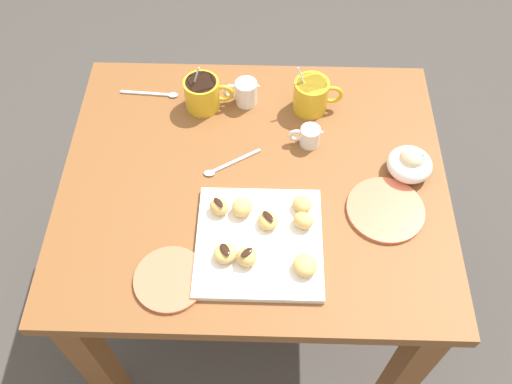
{
  "coord_description": "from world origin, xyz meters",
  "views": [
    {
      "loc": [
        0.03,
        -0.82,
        1.86
      ],
      "look_at": [
        0.01,
        -0.06,
        0.76
      ],
      "focal_mm": 38.85,
      "sensor_mm": 36.0,
      "label": 1
    }
  ],
  "objects_px": {
    "pastry_plate_square": "(259,242)",
    "saucer_coral_right": "(170,279)",
    "beignet_0": "(225,253)",
    "beignet_7": "(219,207)",
    "beignet_1": "(242,207)",
    "beignet_2": "(302,204)",
    "chocolate_sauce_pitcher": "(310,135)",
    "dining_table": "(254,208)",
    "coffee_mug_mustard_left": "(203,93)",
    "saucer_coral_left": "(385,210)",
    "ice_cream_bowl": "(410,163)",
    "beignet_5": "(303,220)",
    "beignet_3": "(305,265)",
    "beignet_4": "(247,257)",
    "coffee_mug_mustard_right": "(312,95)",
    "beignet_6": "(268,220)",
    "cream_pitcher_white": "(246,92)"
  },
  "relations": [
    {
      "from": "saucer_coral_right",
      "to": "coffee_mug_mustard_right",
      "type": "bearing_deg",
      "value": 58.48
    },
    {
      "from": "cream_pitcher_white",
      "to": "pastry_plate_square",
      "type": "bearing_deg",
      "value": -83.93
    },
    {
      "from": "beignet_4",
      "to": "coffee_mug_mustard_left",
      "type": "bearing_deg",
      "value": 105.64
    },
    {
      "from": "beignet_4",
      "to": "dining_table",
      "type": "bearing_deg",
      "value": 88.07
    },
    {
      "from": "ice_cream_bowl",
      "to": "beignet_3",
      "type": "height_order",
      "value": "ice_cream_bowl"
    },
    {
      "from": "dining_table",
      "to": "beignet_2",
      "type": "bearing_deg",
      "value": -39.61
    },
    {
      "from": "coffee_mug_mustard_left",
      "to": "ice_cream_bowl",
      "type": "height_order",
      "value": "coffee_mug_mustard_left"
    },
    {
      "from": "beignet_2",
      "to": "beignet_4",
      "type": "height_order",
      "value": "beignet_4"
    },
    {
      "from": "coffee_mug_mustard_right",
      "to": "chocolate_sauce_pitcher",
      "type": "bearing_deg",
      "value": -93.64
    },
    {
      "from": "dining_table",
      "to": "coffee_mug_mustard_right",
      "type": "xyz_separation_m",
      "value": [
        0.15,
        0.25,
        0.19
      ]
    },
    {
      "from": "dining_table",
      "to": "beignet_1",
      "type": "height_order",
      "value": "beignet_1"
    },
    {
      "from": "dining_table",
      "to": "pastry_plate_square",
      "type": "relative_size",
      "value": 3.34
    },
    {
      "from": "ice_cream_bowl",
      "to": "beignet_5",
      "type": "bearing_deg",
      "value": -147.13
    },
    {
      "from": "beignet_7",
      "to": "beignet_6",
      "type": "bearing_deg",
      "value": -16.03
    },
    {
      "from": "beignet_3",
      "to": "beignet_0",
      "type": "bearing_deg",
      "value": 171.85
    },
    {
      "from": "cream_pitcher_white",
      "to": "ice_cream_bowl",
      "type": "xyz_separation_m",
      "value": [
        0.42,
        -0.23,
        -0.0
      ]
    },
    {
      "from": "beignet_0",
      "to": "beignet_3",
      "type": "xyz_separation_m",
      "value": [
        0.18,
        -0.03,
        0.0
      ]
    },
    {
      "from": "coffee_mug_mustard_right",
      "to": "saucer_coral_left",
      "type": "bearing_deg",
      "value": -63.03
    },
    {
      "from": "ice_cream_bowl",
      "to": "beignet_7",
      "type": "distance_m",
      "value": 0.49
    },
    {
      "from": "pastry_plate_square",
      "to": "beignet_6",
      "type": "height_order",
      "value": "beignet_6"
    },
    {
      "from": "beignet_1",
      "to": "beignet_2",
      "type": "distance_m",
      "value": 0.14
    },
    {
      "from": "beignet_5",
      "to": "chocolate_sauce_pitcher",
      "type": "bearing_deg",
      "value": 85.19
    },
    {
      "from": "pastry_plate_square",
      "to": "beignet_3",
      "type": "height_order",
      "value": "beignet_3"
    },
    {
      "from": "chocolate_sauce_pitcher",
      "to": "beignet_1",
      "type": "xyz_separation_m",
      "value": [
        -0.17,
        -0.23,
        0.0
      ]
    },
    {
      "from": "coffee_mug_mustard_left",
      "to": "beignet_5",
      "type": "distance_m",
      "value": 0.47
    },
    {
      "from": "saucer_coral_right",
      "to": "beignet_6",
      "type": "xyz_separation_m",
      "value": [
        0.22,
        0.14,
        0.03
      ]
    },
    {
      "from": "beignet_3",
      "to": "beignet_4",
      "type": "height_order",
      "value": "beignet_4"
    },
    {
      "from": "saucer_coral_left",
      "to": "chocolate_sauce_pitcher",
      "type": "bearing_deg",
      "value": 130.76
    },
    {
      "from": "dining_table",
      "to": "coffee_mug_mustard_left",
      "type": "distance_m",
      "value": 0.34
    },
    {
      "from": "beignet_6",
      "to": "beignet_5",
      "type": "bearing_deg",
      "value": 0.1
    },
    {
      "from": "coffee_mug_mustard_right",
      "to": "dining_table",
      "type": "bearing_deg",
      "value": -121.29
    },
    {
      "from": "coffee_mug_mustard_right",
      "to": "beignet_3",
      "type": "xyz_separation_m",
      "value": [
        -0.03,
        -0.51,
        -0.02
      ]
    },
    {
      "from": "beignet_4",
      "to": "beignet_5",
      "type": "height_order",
      "value": "beignet_4"
    },
    {
      "from": "dining_table",
      "to": "saucer_coral_left",
      "type": "relative_size",
      "value": 5.16
    },
    {
      "from": "chocolate_sauce_pitcher",
      "to": "saucer_coral_left",
      "type": "relative_size",
      "value": 0.49
    },
    {
      "from": "ice_cream_bowl",
      "to": "beignet_2",
      "type": "relative_size",
      "value": 2.45
    },
    {
      "from": "ice_cream_bowl",
      "to": "beignet_7",
      "type": "height_order",
      "value": "ice_cream_bowl"
    },
    {
      "from": "chocolate_sauce_pitcher",
      "to": "saucer_coral_right",
      "type": "xyz_separation_m",
      "value": [
        -0.32,
        -0.41,
        -0.03
      ]
    },
    {
      "from": "beignet_0",
      "to": "beignet_2",
      "type": "xyz_separation_m",
      "value": [
        0.17,
        0.14,
        0.0
      ]
    },
    {
      "from": "beignet_3",
      "to": "ice_cream_bowl",
      "type": "bearing_deg",
      "value": 47.17
    },
    {
      "from": "coffee_mug_mustard_left",
      "to": "beignet_2",
      "type": "distance_m",
      "value": 0.43
    },
    {
      "from": "ice_cream_bowl",
      "to": "beignet_6",
      "type": "distance_m",
      "value": 0.39
    },
    {
      "from": "pastry_plate_square",
      "to": "beignet_0",
      "type": "distance_m",
      "value": 0.09
    },
    {
      "from": "coffee_mug_mustard_right",
      "to": "beignet_3",
      "type": "distance_m",
      "value": 0.51
    },
    {
      "from": "beignet_0",
      "to": "beignet_7",
      "type": "relative_size",
      "value": 1.14
    },
    {
      "from": "pastry_plate_square",
      "to": "saucer_coral_right",
      "type": "height_order",
      "value": "pastry_plate_square"
    },
    {
      "from": "pastry_plate_square",
      "to": "beignet_6",
      "type": "distance_m",
      "value": 0.05
    },
    {
      "from": "beignet_0",
      "to": "beignet_6",
      "type": "xyz_separation_m",
      "value": [
        0.09,
        0.09,
        0.0
      ]
    },
    {
      "from": "cream_pitcher_white",
      "to": "chocolate_sauce_pitcher",
      "type": "xyz_separation_m",
      "value": [
        0.17,
        -0.14,
        -0.01
      ]
    },
    {
      "from": "beignet_2",
      "to": "beignet_6",
      "type": "xyz_separation_m",
      "value": [
        -0.08,
        -0.05,
        -0.0
      ]
    }
  ]
}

